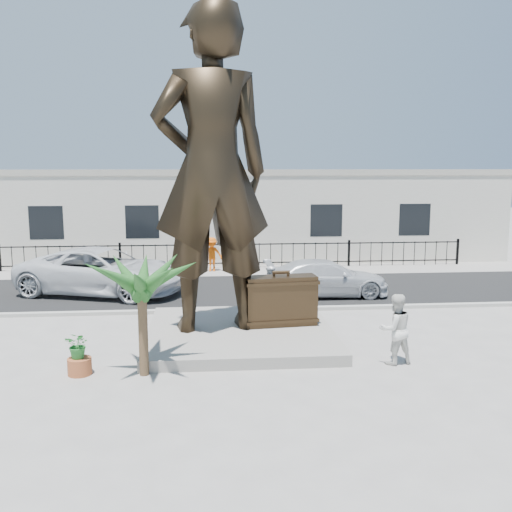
{
  "coord_description": "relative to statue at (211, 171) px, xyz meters",
  "views": [
    {
      "loc": [
        -1.41,
        -14.2,
        4.89
      ],
      "look_at": [
        0.0,
        2.0,
        2.3
      ],
      "focal_mm": 40.0,
      "sensor_mm": 36.0,
      "label": 1
    }
  ],
  "objects": [
    {
      "name": "ground",
      "position": [
        1.26,
        -1.61,
        -4.75
      ],
      "size": [
        100.0,
        100.0,
        0.0
      ],
      "primitive_type": "plane",
      "color": "#9E9991",
      "rests_on": "ground"
    },
    {
      "name": "street",
      "position": [
        1.26,
        6.39,
        -4.74
      ],
      "size": [
        40.0,
        7.0,
        0.01
      ],
      "primitive_type": "cube",
      "color": "black",
      "rests_on": "ground"
    },
    {
      "name": "curb",
      "position": [
        1.26,
        2.89,
        -4.69
      ],
      "size": [
        40.0,
        0.25,
        0.12
      ],
      "primitive_type": "cube",
      "color": "#A5A399",
      "rests_on": "ground"
    },
    {
      "name": "far_sidewalk",
      "position": [
        1.26,
        10.39,
        -4.74
      ],
      "size": [
        40.0,
        2.5,
        0.02
      ],
      "primitive_type": "cube",
      "color": "#9E9991",
      "rests_on": "ground"
    },
    {
      "name": "plinth",
      "position": [
        0.76,
        -0.11,
        -4.6
      ],
      "size": [
        5.2,
        5.2,
        0.3
      ],
      "primitive_type": "cube",
      "color": "gray",
      "rests_on": "ground"
    },
    {
      "name": "fence",
      "position": [
        1.26,
        11.19,
        -4.15
      ],
      "size": [
        22.0,
        0.1,
        1.2
      ],
      "primitive_type": "cube",
      "color": "black",
      "rests_on": "ground"
    },
    {
      "name": "building",
      "position": [
        1.26,
        15.39,
        -2.55
      ],
      "size": [
        28.0,
        7.0,
        4.4
      ],
      "primitive_type": "cube",
      "color": "silver",
      "rests_on": "ground"
    },
    {
      "name": "statue",
      "position": [
        0.0,
        0.0,
        0.0
      ],
      "size": [
        3.54,
        2.62,
        8.89
      ],
      "primitive_type": "imported",
      "rotation": [
        0.0,
        0.0,
        3.3
      ],
      "color": "black",
      "rests_on": "plinth"
    },
    {
      "name": "suitcase",
      "position": [
        1.96,
        0.15,
        -3.72
      ],
      "size": [
        2.11,
        0.87,
        1.44
      ],
      "primitive_type": "cube",
      "rotation": [
        0.0,
        0.0,
        0.11
      ],
      "color": "#332415",
      "rests_on": "plinth"
    },
    {
      "name": "tourist",
      "position": [
        4.47,
        -2.53,
        -3.86
      ],
      "size": [
        0.97,
        0.82,
        1.77
      ],
      "primitive_type": "imported",
      "rotation": [
        0.0,
        0.0,
        3.33
      ],
      "color": "silver",
      "rests_on": "ground"
    },
    {
      "name": "car_white",
      "position": [
        -4.18,
        6.06,
        -3.85
      ],
      "size": [
        6.94,
        4.73,
        1.76
      ],
      "primitive_type": "imported",
      "rotation": [
        0.0,
        0.0,
        1.26
      ],
      "color": "silver",
      "rests_on": "street"
    },
    {
      "name": "car_silver",
      "position": [
        4.32,
        4.99,
        -4.06
      ],
      "size": [
        4.68,
        1.91,
        1.36
      ],
      "primitive_type": "imported",
      "rotation": [
        0.0,
        0.0,
        1.57
      ],
      "color": "silver",
      "rests_on": "street"
    },
    {
      "name": "worker",
      "position": [
        0.08,
        10.37,
        -3.93
      ],
      "size": [
        1.06,
        0.66,
        1.58
      ],
      "primitive_type": "imported",
      "rotation": [
        0.0,
        0.0,
        -0.07
      ],
      "color": "#DE570B",
      "rests_on": "far_sidewalk"
    },
    {
      "name": "palm_tree",
      "position": [
        -1.66,
        -2.78,
        -4.75
      ],
      "size": [
        1.8,
        1.8,
        3.2
      ],
      "primitive_type": null,
      "color": "#1E4D1C",
      "rests_on": "ground"
    },
    {
      "name": "planter",
      "position": [
        -3.18,
        -2.63,
        -4.55
      ],
      "size": [
        0.56,
        0.56,
        0.4
      ],
      "primitive_type": "cylinder",
      "color": "#A2502B",
      "rests_on": "ground"
    },
    {
      "name": "shrub",
      "position": [
        -3.18,
        -2.63,
        -4.02
      ],
      "size": [
        0.71,
        0.67,
        0.64
      ],
      "primitive_type": "imported",
      "rotation": [
        0.0,
        0.0,
        -0.34
      ],
      "color": "#25712B",
      "rests_on": "planter"
    }
  ]
}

